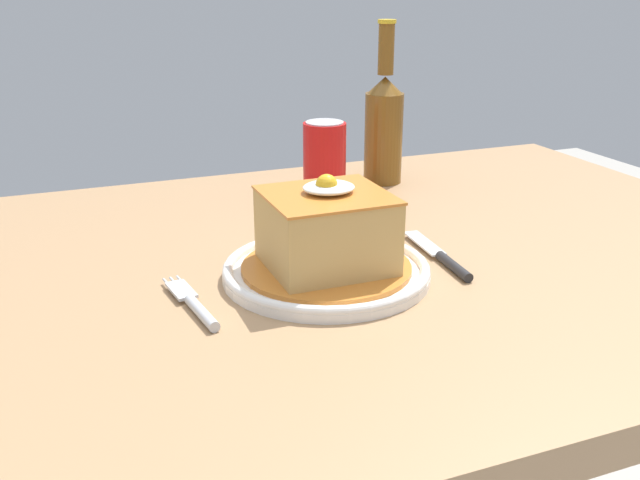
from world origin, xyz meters
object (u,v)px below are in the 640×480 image
Objects in this scene: knife at (445,259)px; soda_can at (325,162)px; beer_bottle_amber at (384,124)px; main_plate at (326,270)px; fork at (195,305)px.

knife is 0.31m from soda_can.
beer_bottle_amber reaches higher than soda_can.
main_plate is 1.46× the size of knife.
main_plate reaches higher than knife.
fork is 0.42m from soda_can.
knife is 0.38m from beer_bottle_amber.
soda_can is 0.47× the size of beer_bottle_amber.
beer_bottle_amber reaches higher than fork.
beer_bottle_amber is (0.13, 0.06, 0.04)m from soda_can.
main_plate is 1.96× the size of soda_can.
soda_can reaches higher than knife.
fork is at bearing -169.78° from main_plate.
beer_bottle_amber reaches higher than main_plate.
fork is at bearing -131.27° from soda_can.
main_plate is 1.71× the size of fork.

